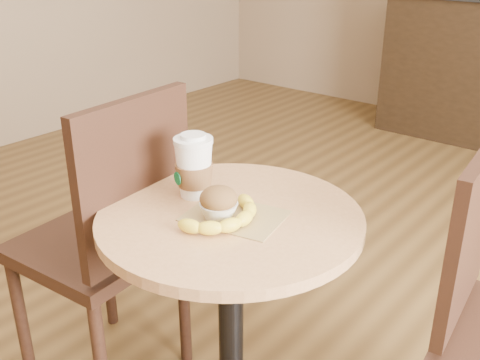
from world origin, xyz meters
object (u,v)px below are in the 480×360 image
(cafe_table, at_px, (231,286))
(muffin, at_px, (219,204))
(banana, at_px, (228,217))
(coffee_cup, at_px, (194,168))
(chair_left, at_px, (111,236))

(cafe_table, relative_size, muffin, 7.74)
(banana, bearing_deg, coffee_cup, 169.21)
(muffin, bearing_deg, chair_left, -177.79)
(cafe_table, xyz_separation_m, muffin, (0.00, -0.04, 0.27))
(cafe_table, bearing_deg, chair_left, -171.96)
(chair_left, distance_m, muffin, 0.49)
(muffin, bearing_deg, cafe_table, 90.98)
(coffee_cup, relative_size, banana, 0.69)
(cafe_table, height_order, chair_left, chair_left)
(cafe_table, height_order, coffee_cup, coffee_cup)
(cafe_table, bearing_deg, coffee_cup, 170.89)
(muffin, bearing_deg, coffee_cup, 155.26)
(cafe_table, height_order, muffin, muffin)
(chair_left, xyz_separation_m, muffin, (0.43, 0.02, 0.24))
(cafe_table, bearing_deg, banana, -55.57)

